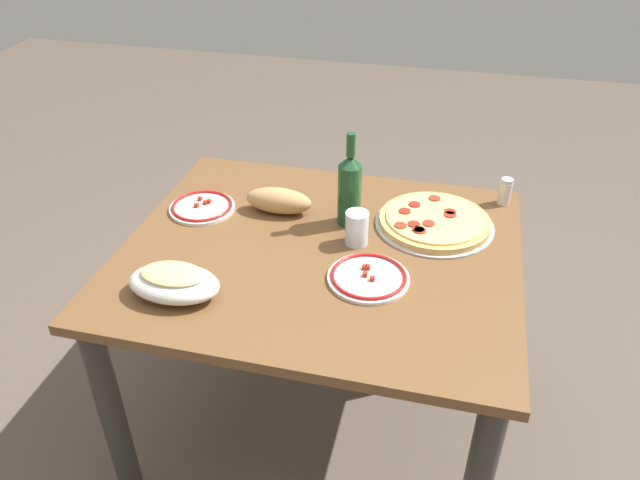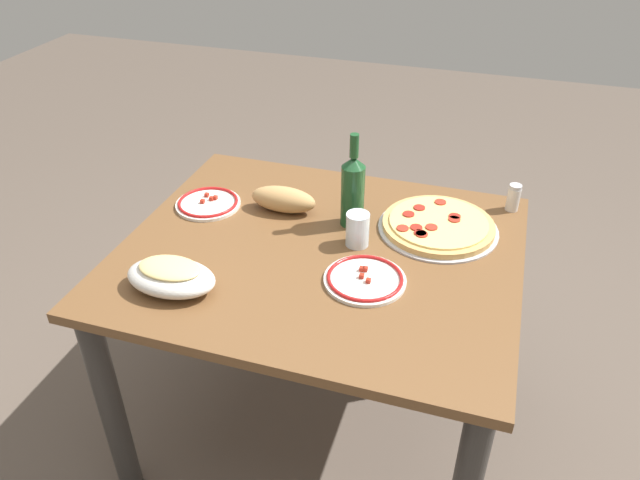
{
  "view_description": "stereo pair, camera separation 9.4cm",
  "coord_description": "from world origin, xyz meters",
  "px_view_note": "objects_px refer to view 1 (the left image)",
  "views": [
    {
      "loc": [
        -0.34,
        1.38,
        1.73
      ],
      "look_at": [
        0.0,
        0.0,
        0.77
      ],
      "focal_mm": 34.2,
      "sensor_mm": 36.0,
      "label": 1
    },
    {
      "loc": [
        -0.43,
        1.36,
        1.73
      ],
      "look_at": [
        0.0,
        0.0,
        0.77
      ],
      "focal_mm": 34.2,
      "sensor_mm": 36.0,
      "label": 2
    }
  ],
  "objects_px": {
    "baked_pasta_dish": "(174,281)",
    "water_glass": "(357,228)",
    "pepperoni_pizza": "(434,221)",
    "side_plate_near": "(202,207)",
    "wine_bottle": "(350,189)",
    "dining_table": "(320,285)",
    "side_plate_far": "(368,277)",
    "bread_loaf": "(279,201)",
    "spice_shaker": "(505,191)"
  },
  "relations": [
    {
      "from": "baked_pasta_dish",
      "to": "water_glass",
      "type": "xyz_separation_m",
      "value": [
        -0.4,
        -0.34,
        0.01
      ]
    },
    {
      "from": "pepperoni_pizza",
      "to": "side_plate_near",
      "type": "xyz_separation_m",
      "value": [
        0.71,
        0.08,
        -0.01
      ]
    },
    {
      "from": "wine_bottle",
      "to": "water_glass",
      "type": "height_order",
      "value": "wine_bottle"
    },
    {
      "from": "wine_bottle",
      "to": "side_plate_near",
      "type": "relative_size",
      "value": 1.42
    },
    {
      "from": "dining_table",
      "to": "side_plate_near",
      "type": "bearing_deg",
      "value": -16.82
    },
    {
      "from": "pepperoni_pizza",
      "to": "side_plate_far",
      "type": "relative_size",
      "value": 1.63
    },
    {
      "from": "side_plate_far",
      "to": "wine_bottle",
      "type": "bearing_deg",
      "value": -68.05
    },
    {
      "from": "pepperoni_pizza",
      "to": "wine_bottle",
      "type": "xyz_separation_m",
      "value": [
        0.25,
        0.04,
        0.1
      ]
    },
    {
      "from": "water_glass",
      "to": "bread_loaf",
      "type": "xyz_separation_m",
      "value": [
        0.27,
        -0.11,
        -0.01
      ]
    },
    {
      "from": "water_glass",
      "to": "side_plate_near",
      "type": "height_order",
      "value": "water_glass"
    },
    {
      "from": "dining_table",
      "to": "bread_loaf",
      "type": "xyz_separation_m",
      "value": [
        0.17,
        -0.17,
        0.17
      ]
    },
    {
      "from": "water_glass",
      "to": "spice_shaker",
      "type": "bearing_deg",
      "value": -141.09
    },
    {
      "from": "dining_table",
      "to": "side_plate_far",
      "type": "height_order",
      "value": "side_plate_far"
    },
    {
      "from": "baked_pasta_dish",
      "to": "spice_shaker",
      "type": "relative_size",
      "value": 2.76
    },
    {
      "from": "baked_pasta_dish",
      "to": "water_glass",
      "type": "relative_size",
      "value": 2.39
    },
    {
      "from": "dining_table",
      "to": "water_glass",
      "type": "relative_size",
      "value": 11.1
    },
    {
      "from": "side_plate_near",
      "to": "dining_table",
      "type": "bearing_deg",
      "value": 163.18
    },
    {
      "from": "wine_bottle",
      "to": "bread_loaf",
      "type": "height_order",
      "value": "wine_bottle"
    },
    {
      "from": "water_glass",
      "to": "bread_loaf",
      "type": "distance_m",
      "value": 0.29
    },
    {
      "from": "side_plate_near",
      "to": "bread_loaf",
      "type": "bearing_deg",
      "value": -169.57
    },
    {
      "from": "bread_loaf",
      "to": "water_glass",
      "type": "bearing_deg",
      "value": 156.93
    },
    {
      "from": "side_plate_near",
      "to": "wine_bottle",
      "type": "bearing_deg",
      "value": -175.76
    },
    {
      "from": "dining_table",
      "to": "wine_bottle",
      "type": "distance_m",
      "value": 0.3
    },
    {
      "from": "dining_table",
      "to": "pepperoni_pizza",
      "type": "relative_size",
      "value": 3.14
    },
    {
      "from": "spice_shaker",
      "to": "side_plate_far",
      "type": "bearing_deg",
      "value": 54.98
    },
    {
      "from": "dining_table",
      "to": "side_plate_far",
      "type": "xyz_separation_m",
      "value": [
        -0.16,
        0.11,
        0.14
      ]
    },
    {
      "from": "dining_table",
      "to": "side_plate_near",
      "type": "distance_m",
      "value": 0.45
    },
    {
      "from": "side_plate_near",
      "to": "side_plate_far",
      "type": "bearing_deg",
      "value": 157.69
    },
    {
      "from": "dining_table",
      "to": "baked_pasta_dish",
      "type": "distance_m",
      "value": 0.46
    },
    {
      "from": "baked_pasta_dish",
      "to": "bread_loaf",
      "type": "xyz_separation_m",
      "value": [
        -0.14,
        -0.46,
        -0.0
      ]
    },
    {
      "from": "spice_shaker",
      "to": "pepperoni_pizza",
      "type": "bearing_deg",
      "value": 42.49
    },
    {
      "from": "bread_loaf",
      "to": "baked_pasta_dish",
      "type": "bearing_deg",
      "value": 73.18
    },
    {
      "from": "baked_pasta_dish",
      "to": "bread_loaf",
      "type": "height_order",
      "value": "bread_loaf"
    },
    {
      "from": "side_plate_near",
      "to": "bread_loaf",
      "type": "height_order",
      "value": "bread_loaf"
    },
    {
      "from": "side_plate_far",
      "to": "bread_loaf",
      "type": "height_order",
      "value": "bread_loaf"
    },
    {
      "from": "spice_shaker",
      "to": "side_plate_near",
      "type": "bearing_deg",
      "value": 16.03
    },
    {
      "from": "pepperoni_pizza",
      "to": "side_plate_near",
      "type": "bearing_deg",
      "value": 6.21
    },
    {
      "from": "dining_table",
      "to": "water_glass",
      "type": "bearing_deg",
      "value": -149.83
    },
    {
      "from": "water_glass",
      "to": "bread_loaf",
      "type": "bearing_deg",
      "value": -23.07
    },
    {
      "from": "pepperoni_pizza",
      "to": "side_plate_near",
      "type": "height_order",
      "value": "pepperoni_pizza"
    },
    {
      "from": "wine_bottle",
      "to": "water_glass",
      "type": "bearing_deg",
      "value": 112.83
    },
    {
      "from": "dining_table",
      "to": "spice_shaker",
      "type": "bearing_deg",
      "value": -142.57
    },
    {
      "from": "dining_table",
      "to": "spice_shaker",
      "type": "relative_size",
      "value": 12.81
    },
    {
      "from": "dining_table",
      "to": "pepperoni_pizza",
      "type": "bearing_deg",
      "value": -146.4
    },
    {
      "from": "baked_pasta_dish",
      "to": "spice_shaker",
      "type": "xyz_separation_m",
      "value": [
        -0.82,
        -0.67,
        0.0
      ]
    },
    {
      "from": "dining_table",
      "to": "side_plate_far",
      "type": "distance_m",
      "value": 0.24
    },
    {
      "from": "dining_table",
      "to": "wine_bottle",
      "type": "xyz_separation_m",
      "value": [
        -0.05,
        -0.16,
        0.25
      ]
    },
    {
      "from": "baked_pasta_dish",
      "to": "bread_loaf",
      "type": "relative_size",
      "value": 1.16
    },
    {
      "from": "side_plate_near",
      "to": "bread_loaf",
      "type": "relative_size",
      "value": 0.98
    },
    {
      "from": "wine_bottle",
      "to": "side_plate_far",
      "type": "height_order",
      "value": "wine_bottle"
    }
  ]
}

